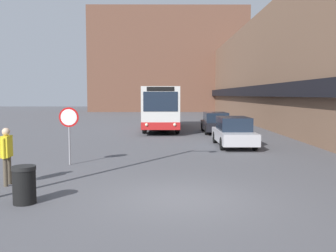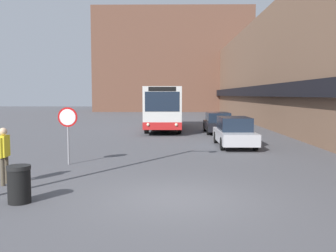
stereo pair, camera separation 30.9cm
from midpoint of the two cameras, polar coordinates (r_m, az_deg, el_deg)
The scene contains 9 objects.
ground_plane at distance 9.98m, azimuth 1.96°, elevation -11.00°, with size 160.00×160.00×0.00m, color #515156.
building_row_right at distance 35.18m, azimuth 17.70°, elevation 7.99°, with size 5.50×60.00×9.72m.
building_backdrop_far at distance 64.29m, azimuth 0.88°, elevation 9.86°, with size 26.00×8.00×16.91m.
city_bus at distance 29.43m, azimuth -0.32°, elevation 2.91°, with size 2.60×10.30×3.29m.
parked_car_front at distance 20.05m, azimuth 10.50°, elevation -0.89°, with size 1.80×4.49×1.55m.
parked_car_back at distance 27.07m, azimuth 7.93°, elevation 0.50°, with size 1.82×4.38×1.47m.
stop_sign at distance 14.94m, azimuth -14.45°, elevation 0.42°, with size 0.76×0.08×2.24m.
pedestrian at distance 12.25m, azimuth -23.07°, elevation -3.46°, with size 0.24×0.56×1.73m.
trash_bin at distance 10.14m, azimuth -20.92°, elevation -8.27°, with size 0.59×0.59×0.95m.
Camera 2 is at (-0.07, -9.60, 2.70)m, focal length 40.00 mm.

